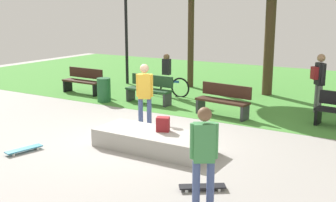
{
  "coord_description": "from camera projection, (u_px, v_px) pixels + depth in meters",
  "views": [
    {
      "loc": [
        5.47,
        -7.83,
        3.06
      ],
      "look_at": [
        0.71,
        0.14,
        0.97
      ],
      "focal_mm": 44.38,
      "sensor_mm": 36.0,
      "label": 1
    }
  ],
  "objects": [
    {
      "name": "cyclist_on_bicycle",
      "position": [
        167.0,
        78.0,
        14.72
      ],
      "size": [
        1.82,
        0.22,
        1.52
      ],
      "color": "black",
      "rests_on": "ground_plane"
    },
    {
      "name": "ground_plane",
      "position": [
        140.0,
        138.0,
        9.96
      ],
      "size": [
        28.0,
        28.0,
        0.0
      ],
      "primitive_type": "plane",
      "color": "#9E9993"
    },
    {
      "name": "park_bench_by_oak",
      "position": [
        83.0,
        80.0,
        15.13
      ],
      "size": [
        1.62,
        0.52,
        0.91
      ],
      "color": "#331E14",
      "rests_on": "ground_plane"
    },
    {
      "name": "skater_performing_trick",
      "position": [
        204.0,
        151.0,
        6.24
      ],
      "size": [
        0.38,
        0.34,
        1.64
      ],
      "color": "#3F5184",
      "rests_on": "ground_plane"
    },
    {
      "name": "backpack_on_ledge",
      "position": [
        163.0,
        124.0,
        9.12
      ],
      "size": [
        0.33,
        0.29,
        0.32
      ],
      "primitive_type": "cube",
      "rotation": [
        0.0,
        0.0,
        0.36
      ],
      "color": "maroon",
      "rests_on": "concrete_ledge"
    },
    {
      "name": "grass_lawn",
      "position": [
        254.0,
        85.0,
        16.78
      ],
      "size": [
        26.6,
        11.72,
        0.01
      ],
      "primitive_type": "cube",
      "color": "#478C38",
      "rests_on": "ground_plane"
    },
    {
      "name": "concrete_ledge",
      "position": [
        153.0,
        140.0,
        9.16
      ],
      "size": [
        2.63,
        1.08,
        0.4
      ],
      "primitive_type": "cube",
      "color": "#A8A59E",
      "rests_on": "ground_plane"
    },
    {
      "name": "lamp_post",
      "position": [
        126.0,
        18.0,
        16.58
      ],
      "size": [
        0.28,
        0.28,
        4.45
      ],
      "color": "black",
      "rests_on": "ground_plane"
    },
    {
      "name": "park_bench_far_right",
      "position": [
        150.0,
        89.0,
        13.57
      ],
      "size": [
        1.62,
        0.53,
        0.91
      ],
      "color": "#1E4223",
      "rests_on": "ground_plane"
    },
    {
      "name": "park_bench_near_lamppost",
      "position": [
        223.0,
        100.0,
        11.94
      ],
      "size": [
        1.65,
        0.67,
        0.91
      ],
      "color": "#331E14",
      "rests_on": "ground_plane"
    },
    {
      "name": "pedestrian_with_backpack",
      "position": [
        319.0,
        78.0,
        12.08
      ],
      "size": [
        0.45,
        0.43,
        1.77
      ],
      "color": "slate",
      "rests_on": "ground_plane"
    },
    {
      "name": "skater_watching",
      "position": [
        145.0,
        92.0,
        10.45
      ],
      "size": [
        0.39,
        0.33,
        1.7
      ],
      "color": "#3F5184",
      "rests_on": "ground_plane"
    },
    {
      "name": "skateboard_spare",
      "position": [
        24.0,
        149.0,
        9.0
      ],
      "size": [
        0.38,
        0.82,
        0.08
      ],
      "color": "teal",
      "rests_on": "ground_plane"
    },
    {
      "name": "skateboard_by_ledge",
      "position": [
        202.0,
        187.0,
        7.12
      ],
      "size": [
        0.77,
        0.62,
        0.08
      ],
      "color": "black",
      "rests_on": "ground_plane"
    },
    {
      "name": "trash_bin",
      "position": [
        104.0,
        90.0,
        13.77
      ],
      "size": [
        0.45,
        0.45,
        0.8
      ],
      "primitive_type": "cylinder",
      "color": "#1E592D",
      "rests_on": "ground_plane"
    }
  ]
}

